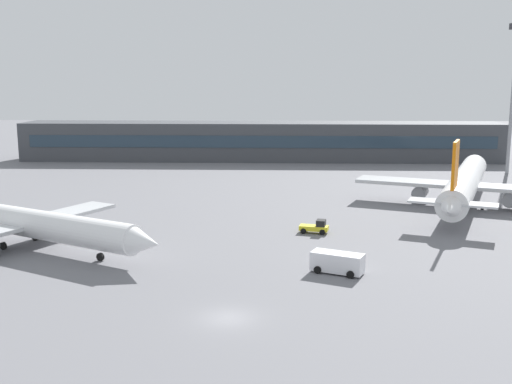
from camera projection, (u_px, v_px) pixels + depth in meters
name	position (u px, v px, depth m)	size (l,w,h in m)	color
ground_plane	(250.00, 212.00, 88.67)	(400.00, 400.00, 0.00)	slate
terminal_building	(261.00, 141.00, 145.62)	(113.60, 12.13, 9.00)	#3F4247
airplane_near	(30.00, 223.00, 69.61)	(34.61, 25.09, 9.32)	white
airplane_mid	(465.00, 182.00, 93.14)	(32.17, 44.84, 11.60)	white
baggage_tug_yellow	(316.00, 227.00, 76.45)	(3.84, 2.45, 1.75)	yellow
service_van_white	(338.00, 262.00, 60.61)	(5.56, 3.95, 2.08)	white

